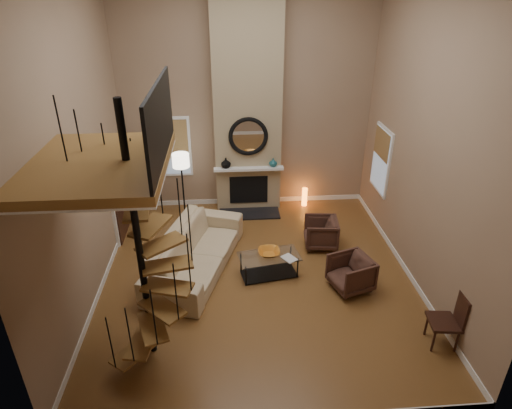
{
  "coord_description": "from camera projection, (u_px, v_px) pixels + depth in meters",
  "views": [
    {
      "loc": [
        -0.56,
        -7.01,
        5.25
      ],
      "look_at": [
        0.0,
        0.4,
        1.4
      ],
      "focal_mm": 30.57,
      "sensor_mm": 36.0,
      "label": 1
    }
  ],
  "objects": [
    {
      "name": "ground",
      "position": [
        257.0,
        276.0,
        8.66
      ],
      "size": [
        6.0,
        6.5,
        0.01
      ],
      "primitive_type": "cube",
      "color": "brown",
      "rests_on": "ground"
    },
    {
      "name": "back_wall",
      "position": [
        247.0,
        99.0,
        10.27
      ],
      "size": [
        6.0,
        0.02,
        5.5
      ],
      "primitive_type": "cube",
      "color": "#967B61",
      "rests_on": "ground"
    },
    {
      "name": "front_wall",
      "position": [
        282.0,
        250.0,
        4.52
      ],
      "size": [
        6.0,
        0.02,
        5.5
      ],
      "primitive_type": "cube",
      "color": "#967B61",
      "rests_on": "ground"
    },
    {
      "name": "left_wall",
      "position": [
        77.0,
        149.0,
        7.2
      ],
      "size": [
        0.02,
        6.5,
        5.5
      ],
      "primitive_type": "cube",
      "color": "#967B61",
      "rests_on": "ground"
    },
    {
      "name": "right_wall",
      "position": [
        429.0,
        140.0,
        7.59
      ],
      "size": [
        0.02,
        6.5,
        5.5
      ],
      "primitive_type": "cube",
      "color": "#967B61",
      "rests_on": "ground"
    },
    {
      "name": "baseboard_back",
      "position": [
        248.0,
        200.0,
        11.5
      ],
      "size": [
        6.0,
        0.02,
        0.12
      ],
      "primitive_type": "cube",
      "color": "white",
      "rests_on": "ground"
    },
    {
      "name": "baseboard_left",
      "position": [
        104.0,
        281.0,
        8.43
      ],
      "size": [
        0.02,
        6.5,
        0.12
      ],
      "primitive_type": "cube",
      "color": "white",
      "rests_on": "ground"
    },
    {
      "name": "baseboard_right",
      "position": [
        404.0,
        267.0,
        8.83
      ],
      "size": [
        0.02,
        6.5,
        0.12
      ],
      "primitive_type": "cube",
      "color": "white",
      "rests_on": "ground"
    },
    {
      "name": "chimney_breast",
      "position": [
        247.0,
        100.0,
        10.1
      ],
      "size": [
        1.6,
        0.38,
        5.5
      ],
      "primitive_type": "cube",
      "color": "tan",
      "rests_on": "ground"
    },
    {
      "name": "hearth",
      "position": [
        250.0,
        214.0,
        10.93
      ],
      "size": [
        1.5,
        0.6,
        0.04
      ],
      "primitive_type": "cube",
      "color": "black",
      "rests_on": "ground"
    },
    {
      "name": "firebox",
      "position": [
        249.0,
        190.0,
        10.94
      ],
      "size": [
        0.95,
        0.02,
        0.72
      ],
      "primitive_type": "cube",
      "color": "black",
      "rests_on": "chimney_breast"
    },
    {
      "name": "mantel",
      "position": [
        249.0,
        169.0,
        10.59
      ],
      "size": [
        1.7,
        0.18,
        0.06
      ],
      "primitive_type": "cube",
      "color": "white",
      "rests_on": "chimney_breast"
    },
    {
      "name": "mirror_frame",
      "position": [
        248.0,
        137.0,
        10.28
      ],
      "size": [
        0.94,
        0.1,
        0.94
      ],
      "primitive_type": "torus",
      "rotation": [
        1.57,
        0.0,
        0.0
      ],
      "color": "black",
      "rests_on": "chimney_breast"
    },
    {
      "name": "mirror_disc",
      "position": [
        248.0,
        136.0,
        10.29
      ],
      "size": [
        0.8,
        0.01,
        0.8
      ],
      "primitive_type": "cylinder",
      "rotation": [
        1.57,
        0.0,
        0.0
      ],
      "color": "white",
      "rests_on": "chimney_breast"
    },
    {
      "name": "vase_left",
      "position": [
        226.0,
        163.0,
        10.52
      ],
      "size": [
        0.24,
        0.24,
        0.25
      ],
      "primitive_type": "imported",
      "color": "black",
      "rests_on": "mantel"
    },
    {
      "name": "vase_right",
      "position": [
        273.0,
        162.0,
        10.61
      ],
      "size": [
        0.2,
        0.2,
        0.21
      ],
      "primitive_type": "imported",
      "color": "#195259",
      "rests_on": "mantel"
    },
    {
      "name": "window_back",
      "position": [
        170.0,
        146.0,
        10.64
      ],
      "size": [
        1.02,
        0.06,
        1.52
      ],
      "color": "white",
      "rests_on": "back_wall"
    },
    {
      "name": "window_right",
      "position": [
        381.0,
        159.0,
        9.88
      ],
      "size": [
        0.06,
        1.02,
        1.52
      ],
      "color": "white",
      "rests_on": "right_wall"
    },
    {
      "name": "entry_door",
      "position": [
        117.0,
        194.0,
        9.57
      ],
      "size": [
        0.1,
        1.05,
        2.16
      ],
      "color": "white",
      "rests_on": "ground"
    },
    {
      "name": "loft",
      "position": [
        106.0,
        160.0,
        5.44
      ],
      "size": [
        1.7,
        2.2,
        1.09
      ],
      "color": "olive",
      "rests_on": "left_wall"
    },
    {
      "name": "spiral_stair",
      "position": [
        142.0,
        256.0,
        6.13
      ],
      "size": [
        1.47,
        1.47,
        4.06
      ],
      "color": "black",
      "rests_on": "ground"
    },
    {
      "name": "hutch",
      "position": [
        134.0,
        180.0,
        10.5
      ],
      "size": [
        0.39,
        0.82,
        1.83
      ],
      "primitive_type": "cube",
      "color": "#321810",
      "rests_on": "ground"
    },
    {
      "name": "sofa",
      "position": [
        196.0,
        250.0,
        8.76
      ],
      "size": [
        2.01,
        3.17,
        0.86
      ],
      "primitive_type": "imported",
      "rotation": [
        0.0,
        0.0,
        1.26
      ],
      "color": "#C8B38B",
      "rests_on": "ground"
    },
    {
      "name": "armchair_near",
      "position": [
        324.0,
        233.0,
        9.47
      ],
      "size": [
        0.77,
        0.76,
        0.64
      ],
      "primitive_type": "imported",
      "rotation": [
        0.0,
        0.0,
        -1.68
      ],
      "color": "#462920",
      "rests_on": "ground"
    },
    {
      "name": "armchair_far",
      "position": [
        354.0,
        272.0,
        8.18
      ],
      "size": [
        0.9,
        0.89,
        0.65
      ],
      "primitive_type": "imported",
      "rotation": [
        0.0,
        0.0,
        -1.25
      ],
      "color": "#462920",
      "rests_on": "ground"
    },
    {
      "name": "coffee_table",
      "position": [
        269.0,
        263.0,
        8.57
      ],
      "size": [
        1.26,
        0.79,
        0.45
      ],
      "color": "silver",
      "rests_on": "ground"
    },
    {
      "name": "bowl",
      "position": [
        269.0,
        252.0,
        8.52
      ],
      "size": [
        0.43,
        0.43,
        0.11
      ],
      "primitive_type": "imported",
      "color": "orange",
      "rests_on": "coffee_table"
    },
    {
      "name": "book",
      "position": [
        288.0,
        259.0,
        8.38
      ],
      "size": [
        0.34,
        0.36,
        0.03
      ],
      "primitive_type": "imported",
      "rotation": [
        0.0,
        0.0,
        0.57
      ],
      "color": "gray",
      "rests_on": "coffee_table"
    },
    {
      "name": "floor_lamp",
      "position": [
        181.0,
        166.0,
        10.07
      ],
      "size": [
        0.39,
        0.39,
        1.71
      ],
      "color": "black",
      "rests_on": "ground"
    },
    {
      "name": "accent_lamp",
      "position": [
        305.0,
        197.0,
        11.26
      ],
      "size": [
        0.13,
        0.13,
        0.48
      ],
      "primitive_type": "cylinder",
      "color": "orange",
      "rests_on": "ground"
    },
    {
      "name": "side_chair",
      "position": [
        451.0,
        318.0,
        6.83
      ],
      "size": [
        0.52,
        0.52,
        0.99
      ],
      "color": "#321810",
      "rests_on": "ground"
    }
  ]
}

